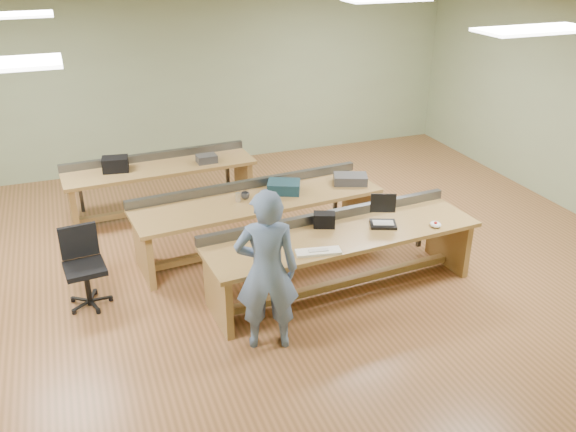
% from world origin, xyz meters
% --- Properties ---
extents(floor, '(10.00, 10.00, 0.00)m').
position_xyz_m(floor, '(0.00, 0.00, 0.00)').
color(floor, '#955E38').
rests_on(floor, ground).
extents(ceiling, '(10.00, 10.00, 0.00)m').
position_xyz_m(ceiling, '(0.00, 0.00, 3.00)').
color(ceiling, silver).
rests_on(ceiling, wall_back).
extents(wall_back, '(10.00, 0.04, 3.00)m').
position_xyz_m(wall_back, '(0.00, 4.00, 1.50)').
color(wall_back, gray).
rests_on(wall_back, floor).
extents(wall_front, '(10.00, 0.04, 3.00)m').
position_xyz_m(wall_front, '(0.00, -4.00, 1.50)').
color(wall_front, gray).
rests_on(wall_front, floor).
extents(fluor_panels, '(6.20, 3.50, 0.03)m').
position_xyz_m(fluor_panels, '(0.00, 0.00, 2.97)').
color(fluor_panels, white).
rests_on(fluor_panels, ceiling).
extents(workbench_front, '(3.27, 1.08, 0.86)m').
position_xyz_m(workbench_front, '(0.80, -0.86, 0.56)').
color(workbench_front, '#9B6F41').
rests_on(workbench_front, floor).
extents(workbench_mid, '(3.29, 1.14, 0.86)m').
position_xyz_m(workbench_mid, '(0.20, 0.41, 0.56)').
color(workbench_mid, '#9B6F41').
rests_on(workbench_mid, floor).
extents(workbench_back, '(2.78, 0.89, 0.86)m').
position_xyz_m(workbench_back, '(-0.77, 2.02, 0.55)').
color(workbench_back, '#9B6F41').
rests_on(workbench_back, floor).
extents(person, '(0.71, 0.56, 1.72)m').
position_xyz_m(person, '(-0.33, -1.56, 0.86)').
color(person, slate).
rests_on(person, floor).
extents(laptop_base, '(0.36, 0.33, 0.03)m').
position_xyz_m(laptop_base, '(1.32, -0.87, 0.77)').
color(laptop_base, black).
rests_on(laptop_base, workbench_front).
extents(laptop_screen, '(0.28, 0.12, 0.23)m').
position_xyz_m(laptop_screen, '(1.36, -0.77, 0.98)').
color(laptop_screen, black).
rests_on(laptop_screen, laptop_base).
extents(keyboard, '(0.50, 0.25, 0.03)m').
position_xyz_m(keyboard, '(0.36, -1.22, 0.76)').
color(keyboard, white).
rests_on(keyboard, workbench_front).
extents(trackball_mouse, '(0.15, 0.16, 0.06)m').
position_xyz_m(trackball_mouse, '(1.87, -1.11, 0.78)').
color(trackball_mouse, white).
rests_on(trackball_mouse, workbench_front).
extents(camera_bag, '(0.29, 0.24, 0.17)m').
position_xyz_m(camera_bag, '(0.67, -0.66, 0.83)').
color(camera_bag, black).
rests_on(camera_bag, workbench_front).
extents(task_chair, '(0.54, 0.54, 0.91)m').
position_xyz_m(task_chair, '(-2.00, -0.14, 0.33)').
color(task_chair, black).
rests_on(task_chair, floor).
extents(parts_bin_teal, '(0.51, 0.45, 0.15)m').
position_xyz_m(parts_bin_teal, '(0.58, 0.46, 0.82)').
color(parts_bin_teal, '#13303E').
rests_on(parts_bin_teal, workbench_mid).
extents(parts_bin_grey, '(0.52, 0.42, 0.12)m').
position_xyz_m(parts_bin_grey, '(1.53, 0.43, 0.81)').
color(parts_bin_grey, '#353537').
rests_on(parts_bin_grey, workbench_mid).
extents(mug, '(0.13, 0.13, 0.09)m').
position_xyz_m(mug, '(0.05, 0.43, 0.79)').
color(mug, '#353537').
rests_on(mug, workbench_mid).
extents(drinks_can, '(0.07, 0.07, 0.12)m').
position_xyz_m(drinks_can, '(-0.06, 0.38, 0.81)').
color(drinks_can, silver).
rests_on(drinks_can, workbench_mid).
extents(storage_box_back, '(0.39, 0.30, 0.20)m').
position_xyz_m(storage_box_back, '(-1.39, 2.01, 0.85)').
color(storage_box_back, black).
rests_on(storage_box_back, workbench_back).
extents(tray_back, '(0.30, 0.22, 0.11)m').
position_xyz_m(tray_back, '(-0.10, 1.91, 0.81)').
color(tray_back, '#353537').
rests_on(tray_back, workbench_back).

